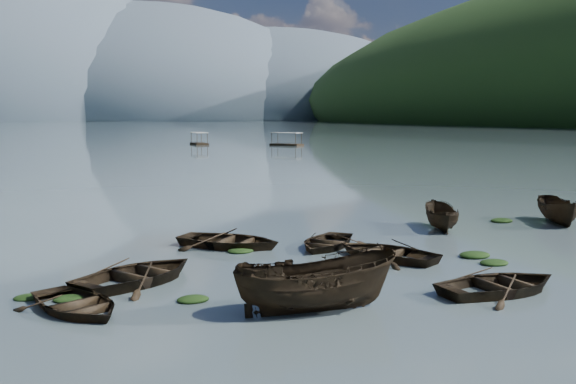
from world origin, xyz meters
name	(u,v)px	position (x,y,z in m)	size (l,w,h in m)	color
ground_plane	(434,301)	(0.00, 0.00, 0.00)	(2400.00, 2400.00, 0.00)	#516266
haze_mtn_c	(147,120)	(140.00, 900.00, 0.00)	(520.00, 520.00, 260.00)	#475666
haze_mtn_d	(268,119)	(320.00, 900.00, 0.00)	(520.00, 520.00, 220.00)	#475666
rowboat_0	(76,311)	(-10.15, 2.94, 0.00)	(2.73, 3.82, 0.79)	black
rowboat_1	(139,282)	(-7.99, 5.51, 0.00)	(3.35, 4.70, 0.97)	black
rowboat_2	(317,311)	(-3.72, 0.39, 0.00)	(1.85, 4.93, 1.90)	black
rowboat_3	(386,258)	(1.64, 5.67, 0.00)	(3.08, 4.32, 0.89)	black
rowboat_4	(501,292)	(2.53, 0.04, 0.00)	(3.12, 4.37, 0.91)	black
rowboat_5	(559,224)	(14.19, 9.47, 0.00)	(1.59, 4.24, 1.64)	black
rowboat_6	(229,247)	(-3.49, 10.01, 0.00)	(3.27, 4.58, 0.95)	black
rowboat_7	(326,247)	(0.36, 8.49, 0.00)	(2.80, 3.91, 0.81)	black
rowboat_8	(440,229)	(7.49, 10.40, 0.00)	(1.42, 3.77, 1.46)	black
weed_clump_0	(69,300)	(-10.28, 4.18, 0.00)	(0.95, 0.78, 0.21)	black
weed_clump_1	(193,301)	(-6.80, 2.71, 0.00)	(0.98, 0.79, 0.22)	black
weed_clump_2	(475,257)	(5.03, 4.56, 0.00)	(1.27, 1.02, 0.28)	black
weed_clump_3	(344,266)	(-0.48, 5.14, 0.00)	(0.80, 0.67, 0.18)	black
weed_clump_4	(494,264)	(4.92, 3.26, 0.00)	(1.13, 0.90, 0.23)	black
weed_clump_5	(29,298)	(-11.43, 4.83, 0.00)	(0.89, 0.72, 0.19)	black
weed_clump_6	(241,252)	(-3.34, 8.90, 0.00)	(1.10, 0.92, 0.23)	black
weed_clump_7	(502,222)	(11.76, 10.98, 0.00)	(1.21, 0.97, 0.26)	black
pontoon_centre	(199,145)	(18.91, 106.13, 0.00)	(2.49, 5.98, 2.29)	black
pontoon_right	(287,146)	(33.22, 96.28, 0.00)	(2.56, 6.14, 2.35)	black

